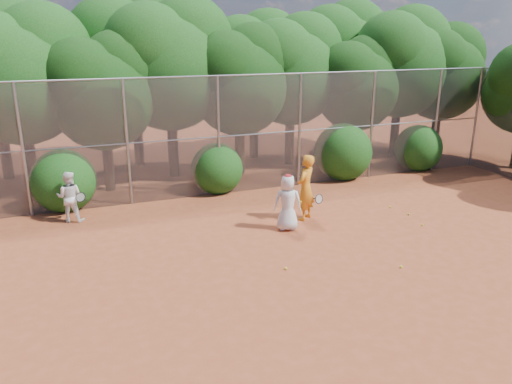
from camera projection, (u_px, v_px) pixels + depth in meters
name	position (u px, v px, depth m)	size (l,w,h in m)	color
ground	(330.00, 259.00, 12.30)	(80.00, 80.00, 0.00)	brown
fence_back	(243.00, 133.00, 16.97)	(20.05, 0.09, 4.03)	gray
tree_1	(20.00, 70.00, 16.27)	(4.64, 4.03, 6.35)	black
tree_2	(103.00, 87.00, 16.66)	(3.99, 3.47, 5.47)	black
tree_3	(170.00, 59.00, 18.17)	(4.89, 4.26, 6.70)	black
tree_4	(240.00, 77.00, 18.67)	(4.19, 3.64, 5.73)	black
tree_5	(292.00, 66.00, 20.15)	(4.51, 3.92, 6.17)	black
tree_6	(358.00, 81.00, 20.28)	(3.86, 3.36, 5.29)	black
tree_7	(402.00, 58.00, 21.43)	(4.77, 4.14, 6.53)	black
tree_8	(443.00, 69.00, 21.98)	(4.25, 3.70, 5.82)	black
tree_10	(133.00, 51.00, 19.72)	(5.15, 4.48, 7.06)	black
tree_11	(255.00, 61.00, 21.20)	(4.64, 4.03, 6.35)	black
tree_12	(341.00, 51.00, 23.16)	(5.02, 4.37, 6.88)	black
bush_0	(63.00, 178.00, 15.55)	(2.00, 2.00, 2.00)	#124110
bush_1	(217.00, 166.00, 17.29)	(1.80, 1.80, 1.80)	#124110
bush_2	(343.00, 149.00, 18.93)	(2.20, 2.20, 2.20)	#124110
bush_3	(418.00, 146.00, 20.17)	(1.90, 1.90, 1.90)	#124110
player_yellow	(306.00, 188.00, 14.65)	(0.93, 0.82, 1.96)	orange
player_teen	(288.00, 202.00, 13.90)	(0.91, 0.74, 1.62)	silver
player_white	(69.00, 197.00, 14.54)	(0.92, 0.84, 1.51)	white
ball_0	(409.00, 214.00, 15.23)	(0.07, 0.07, 0.07)	yellow
ball_1	(401.00, 267.00, 11.80)	(0.07, 0.07, 0.07)	yellow
ball_2	(422.00, 225.00, 14.38)	(0.07, 0.07, 0.07)	yellow
ball_3	(286.00, 268.00, 11.71)	(0.07, 0.07, 0.07)	yellow
ball_4	(390.00, 207.00, 15.85)	(0.07, 0.07, 0.07)	yellow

